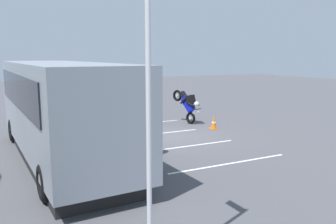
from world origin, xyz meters
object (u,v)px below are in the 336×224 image
tour_bus (59,111)px  parked_motorcycle_silver (144,152)px  spectator_left (134,119)px  stunt_motorcycle (187,103)px  spectator_centre (120,116)px  traffic_cone (214,123)px  spectator_far_left (149,127)px  parked_motorcycle_dark (94,125)px  flagpole (148,87)px

tour_bus → parked_motorcycle_silver: size_ratio=4.77×
spectator_left → stunt_motorcycle: 5.24m
spectator_centre → traffic_cone: spectator_centre is taller
spectator_far_left → stunt_motorcycle: size_ratio=0.89×
spectator_centre → stunt_motorcycle: (2.01, -4.36, -0.01)m
tour_bus → stunt_motorcycle: 7.92m
spectator_far_left → spectator_centre: spectator_centre is taller
parked_motorcycle_dark → stunt_motorcycle: 5.12m
spectator_far_left → parked_motorcycle_silver: bearing=148.8°
spectator_left → flagpole: 8.37m
parked_motorcycle_silver → traffic_cone: 6.52m
spectator_left → stunt_motorcycle: bearing=-53.2°
spectator_far_left → parked_motorcycle_dark: (3.98, 0.88, -0.52)m
tour_bus → spectator_far_left: 3.05m
spectator_centre → parked_motorcycle_dark: size_ratio=0.86×
parked_motorcycle_silver → parked_motorcycle_dark: size_ratio=1.01×
tour_bus → spectator_left: (0.50, -2.81, -0.56)m
spectator_far_left → parked_motorcycle_silver: spectator_far_left is taller
spectator_left → parked_motorcycle_silver: bearing=165.8°
parked_motorcycle_silver → stunt_motorcycle: size_ratio=1.08×
traffic_cone → parked_motorcycle_silver: bearing=126.2°
parked_motorcycle_dark → tour_bus: bearing=147.4°
parked_motorcycle_silver → stunt_motorcycle: (5.64, -4.84, 0.55)m
spectator_far_left → spectator_centre: 2.55m
spectator_far_left → flagpole: (-6.25, 2.77, 2.01)m
parked_motorcycle_dark → spectator_far_left: bearing=-167.6°
tour_bus → parked_motorcycle_silver: (-2.01, -2.18, -1.16)m
parked_motorcycle_silver → parked_motorcycle_dark: same height
spectator_centre → stunt_motorcycle: bearing=-65.2°
parked_motorcycle_silver → traffic_cone: bearing=-53.8°
parked_motorcycle_silver → tour_bus: bearing=47.3°
flagpole → parked_motorcycle_dark: bearing=-10.5°
spectator_left → flagpole: (-7.67, 2.75, 1.92)m
stunt_motorcycle → traffic_cone: stunt_motorcycle is taller
spectator_far_left → parked_motorcycle_dark: spectator_far_left is taller
spectator_far_left → parked_motorcycle_silver: 1.37m
stunt_motorcycle → spectator_centre: bearing=114.8°
spectator_far_left → tour_bus: bearing=72.0°
parked_motorcycle_silver → stunt_motorcycle: bearing=-40.6°
parked_motorcycle_dark → stunt_motorcycle: bearing=-83.5°
spectator_centre → flagpole: bearing=163.6°
stunt_motorcycle → traffic_cone: 1.99m
spectator_left → spectator_centre: spectator_left is taller
flagpole → traffic_cone: 11.95m
parked_motorcycle_dark → traffic_cone: parked_motorcycle_dark is taller
stunt_motorcycle → tour_bus: bearing=117.4°
tour_bus → spectator_far_left: (-0.92, -2.83, -0.64)m
tour_bus → spectator_centre: 3.17m
tour_bus → spectator_centre: (1.62, -2.66, -0.60)m
parked_motorcycle_dark → flagpole: 10.71m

